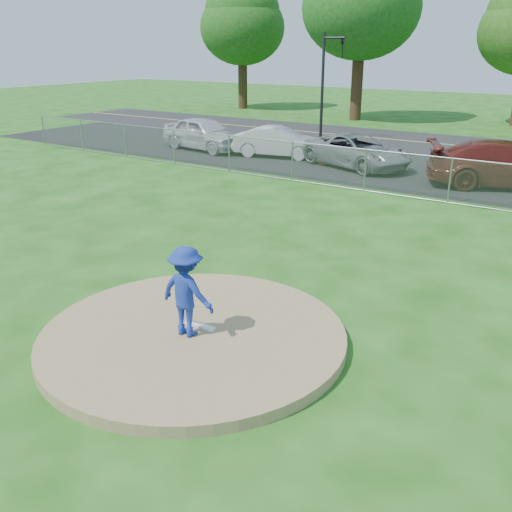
{
  "coord_description": "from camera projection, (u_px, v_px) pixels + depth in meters",
  "views": [
    {
      "loc": [
        5.91,
        -6.86,
        4.95
      ],
      "look_at": [
        0.0,
        2.0,
        1.0
      ],
      "focal_mm": 40.0,
      "sensor_mm": 36.0,
      "label": 1
    }
  ],
  "objects": [
    {
      "name": "parked_car_gray",
      "position": [
        357.0,
        151.0,
        24.29
      ],
      "size": [
        5.43,
        3.83,
        1.37
      ],
      "primitive_type": "imported",
      "rotation": [
        0.0,
        0.0,
        1.22
      ],
      "color": "gray",
      "rests_on": "parking_lot"
    },
    {
      "name": "traffic_signal_left",
      "position": [
        327.0,
        76.0,
        30.69
      ],
      "size": [
        1.28,
        0.2,
        5.6
      ],
      "color": "black",
      "rests_on": "ground"
    },
    {
      "name": "street",
      "position": [
        497.0,
        149.0,
        28.86
      ],
      "size": [
        60.0,
        7.0,
        0.01
      ],
      "primitive_type": "cube",
      "color": "black",
      "rests_on": "ground"
    },
    {
      "name": "pitching_rubber",
      "position": [
        200.0,
        326.0,
        10.23
      ],
      "size": [
        0.6,
        0.15,
        0.04
      ],
      "primitive_type": "cube",
      "color": "white",
      "rests_on": "pitchers_mound"
    },
    {
      "name": "ground",
      "position": [
        397.0,
        212.0,
        17.95
      ],
      "size": [
        120.0,
        120.0,
        0.0
      ],
      "primitive_type": "plane",
      "color": "#174D10",
      "rests_on": "ground"
    },
    {
      "name": "parked_car_white",
      "position": [
        278.0,
        142.0,
        26.56
      ],
      "size": [
        4.42,
        2.43,
        1.38
      ],
      "primitive_type": "imported",
      "rotation": [
        0.0,
        0.0,
        1.81
      ],
      "color": "silver",
      "rests_on": "parking_lot"
    },
    {
      "name": "parked_car_silver",
      "position": [
        204.0,
        134.0,
        28.35
      ],
      "size": [
        4.9,
        2.55,
        1.59
      ],
      "primitive_type": "imported",
      "rotation": [
        0.0,
        0.0,
        1.42
      ],
      "color": "silver",
      "rests_on": "parking_lot"
    },
    {
      "name": "parked_car_darkred",
      "position": [
        508.0,
        164.0,
        20.9
      ],
      "size": [
        6.17,
        4.52,
        1.66
      ],
      "primitive_type": "imported",
      "rotation": [
        0.0,
        0.0,
        2.01
      ],
      "color": "#5D1C17",
      "rests_on": "parking_lot"
    },
    {
      "name": "parking_lot",
      "position": [
        455.0,
        175.0,
        23.01
      ],
      "size": [
        50.0,
        8.0,
        0.01
      ],
      "primitive_type": "cube",
      "color": "black",
      "rests_on": "ground"
    },
    {
      "name": "traffic_cone",
      "position": [
        323.0,
        156.0,
        25.11
      ],
      "size": [
        0.33,
        0.33,
        0.65
      ],
      "primitive_type": "cone",
      "color": "#FF420D",
      "rests_on": "parking_lot"
    },
    {
      "name": "pitchers_mound",
      "position": [
        194.0,
        336.0,
        10.11
      ],
      "size": [
        5.4,
        5.4,
        0.2
      ],
      "primitive_type": "cylinder",
      "color": "#90734E",
      "rests_on": "ground"
    },
    {
      "name": "tree_far_left",
      "position": [
        242.0,
        16.0,
        44.87
      ],
      "size": [
        6.72,
        6.72,
        10.74
      ],
      "color": "#322012",
      "rests_on": "ground"
    },
    {
      "name": "chain_link_fence",
      "position": [
        420.0,
        177.0,
        19.25
      ],
      "size": [
        40.0,
        0.06,
        1.5
      ],
      "primitive_type": "cube",
      "color": "gray",
      "rests_on": "ground"
    },
    {
      "name": "pitcher",
      "position": [
        187.0,
        291.0,
        9.72
      ],
      "size": [
        1.05,
        0.62,
        1.61
      ],
      "primitive_type": "imported",
      "rotation": [
        0.0,
        0.0,
        3.16
      ],
      "color": "navy",
      "rests_on": "pitchers_mound"
    }
  ]
}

